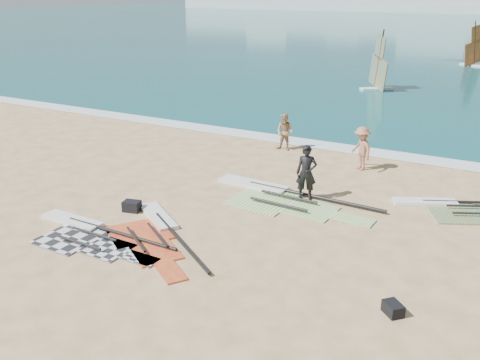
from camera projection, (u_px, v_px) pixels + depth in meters
The scene contains 13 objects.
ground at pixel (195, 266), 14.06m from camera, with size 300.00×300.00×0.00m, color #DEBA82.
surf_line at pixel (345, 149), 24.19m from camera, with size 300.00×1.20×0.04m, color white.
rig_grey at pixel (86, 233), 15.84m from camera, with size 5.12×2.06×0.20m.
rig_green at pixel (277, 196), 18.65m from camera, with size 6.35×2.64×0.20m.
rig_orange at pixel (458, 208), 17.64m from camera, with size 5.00×3.23×0.19m.
rig_red at pixel (155, 232), 15.93m from camera, with size 4.47×4.03×0.20m.
gear_bag_near at pixel (132, 206), 17.47m from camera, with size 0.55×0.40×0.35m, color black.
gear_bag_far at pixel (393, 309), 11.97m from camera, with size 0.47×0.33×0.28m, color black.
person_wetsuit at pixel (306, 173), 18.18m from camera, with size 0.70×0.46×1.93m, color black.
beachgoer_left at pixel (285, 132), 23.77m from camera, with size 0.81×0.63×1.66m, color tan.
beachgoer_mid at pixel (361, 149), 21.18m from camera, with size 1.14×0.66×1.77m, color #A97250.
windsurfer_left at pixel (378, 72), 37.50m from camera, with size 2.22×2.23×4.24m.
windsurfer_centre at pixel (473, 53), 48.91m from camera, with size 2.27×2.43×4.08m.
Camera 1 is at (7.04, -10.33, 6.95)m, focal length 40.00 mm.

